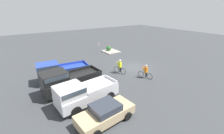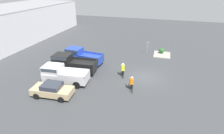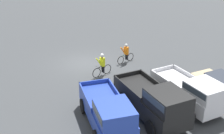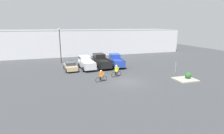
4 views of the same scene
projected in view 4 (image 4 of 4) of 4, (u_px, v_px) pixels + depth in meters
ground_plane at (126, 82)px, 23.79m from camera, size 80.00×80.00×0.00m
warehouse_building at (89, 41)px, 49.40m from camera, size 49.45×12.78×6.39m
sedan_0 at (70, 66)px, 29.76m from camera, size 2.21×4.35×1.44m
pickup_truck_0 at (86, 63)px, 30.90m from camera, size 2.59×5.38×2.10m
pickup_truck_1 at (101, 61)px, 32.00m from camera, size 2.55×5.68×2.33m
pickup_truck_2 at (116, 60)px, 32.81m from camera, size 2.60×5.54×2.17m
cyclist_0 at (116, 71)px, 26.01m from camera, size 1.74×0.64×1.81m
cyclist_1 at (101, 76)px, 23.71m from camera, size 1.74×0.65×1.65m
fire_lane_sign at (175, 67)px, 26.63m from camera, size 0.13×0.29×2.05m
lamppost at (60, 43)px, 34.85m from camera, size 0.36×0.36×7.00m
curb_island at (185, 79)px, 24.60m from camera, size 2.91×2.61×0.15m
shrub at (188, 75)px, 24.76m from camera, size 0.85×0.85×0.85m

